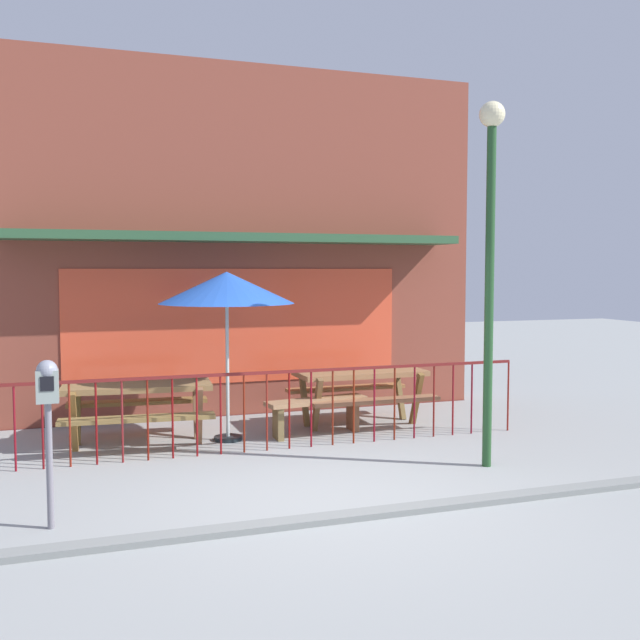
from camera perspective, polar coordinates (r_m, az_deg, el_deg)
name	(u,v)px	position (r m, az deg, el deg)	size (l,w,h in m)	color
ground	(333,497)	(7.19, 1.01, -13.74)	(40.00, 40.00, 0.00)	gray
pub_storefront	(234,242)	(11.11, -6.77, 6.08)	(7.71, 1.29, 5.23)	#50201E
patio_fence_front	(278,396)	(8.85, -3.31, -5.97)	(6.50, 0.04, 0.97)	maroon
picnic_table_left	(138,396)	(9.37, -14.13, -5.83)	(1.91, 1.51, 0.79)	olive
picnic_table_right	(360,382)	(10.23, 3.18, -4.88)	(1.81, 1.37, 0.79)	#92633E
patio_umbrella	(227,289)	(9.27, -7.34, 2.46)	(1.72, 1.72, 2.16)	black
patio_bench	(316,408)	(9.68, -0.28, -6.95)	(1.43, 0.55, 0.48)	#9B724D
parking_meter_near	(48,399)	(6.52, -20.60, -5.80)	(0.18, 0.17, 1.44)	slate
street_lamp	(490,231)	(8.18, 13.22, 6.80)	(0.28, 0.28, 4.00)	#234B25
curb_edge	(357,518)	(6.64, 2.90, -15.27)	(10.79, 0.20, 0.11)	gray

